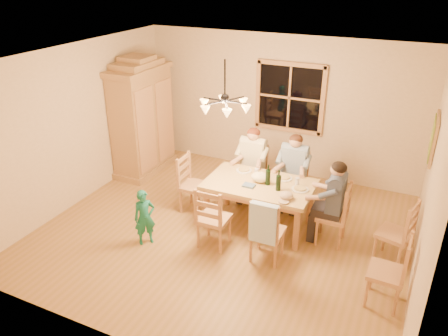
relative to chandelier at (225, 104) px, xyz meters
The scene contains 33 objects.
floor 2.08m from the chandelier, ahead, with size 5.50×5.50×0.00m, color olive.
ceiling 0.62m from the chandelier, ahead, with size 5.50×5.00×0.02m, color white.
wall_back 2.60m from the chandelier, 90.00° to the left, with size 5.50×0.02×2.70m, color #CAB38F.
wall_left 2.84m from the chandelier, behind, with size 0.02×5.00×2.70m, color #CAB38F.
wall_right 2.84m from the chandelier, ahead, with size 0.02×5.00×2.70m, color #CAB38F.
window 2.53m from the chandelier, 85.36° to the left, with size 1.30×0.06×1.30m.
painting 3.00m from the chandelier, 23.86° to the left, with size 0.06×0.78×0.64m.
chandelier is the anchor object (origin of this frame).
armoire 2.97m from the chandelier, 150.19° to the left, with size 0.66×1.40×2.30m.
dining_table 1.53m from the chandelier, 43.57° to the left, with size 1.68×1.04×0.76m.
chair_far_left 2.13m from the chandelier, 90.66° to the left, with size 0.45×0.43×0.99m.
chair_far_right 2.25m from the chandelier, 58.47° to the left, with size 0.45×0.43×0.99m.
chair_near_left 1.82m from the chandelier, 88.81° to the right, with size 0.45×0.43×0.99m.
chair_near_right 2.00m from the chandelier, 24.72° to the right, with size 0.45×0.43×0.99m.
chair_end_left 1.96m from the chandelier, 153.05° to the left, with size 0.43×0.45×0.99m.
chair_end_right 2.40m from the chandelier, 14.62° to the left, with size 0.43×0.45×0.99m.
adult_woman 1.70m from the chandelier, 90.66° to the left, with size 0.40×0.43×0.87m.
adult_plaid_man 1.86m from the chandelier, 58.47° to the left, with size 0.40×0.43×0.87m.
adult_slate_man 2.04m from the chandelier, 14.62° to the left, with size 0.43×0.40×0.87m.
towel 1.71m from the chandelier, 34.39° to the right, with size 0.38×0.10×0.58m, color #B3D2F3.
wine_bottle_a 1.33m from the chandelier, 36.04° to the left, with size 0.08×0.08×0.33m, color black.
wine_bottle_b 1.40m from the chandelier, 21.29° to the left, with size 0.08×0.08×0.33m, color black.
plate_woman 1.48m from the chandelier, 87.67° to the left, with size 0.26×0.26×0.02m, color white.
plate_plaid 1.64m from the chandelier, 44.13° to the left, with size 0.26×0.26×0.02m, color white.
plate_slate 1.73m from the chandelier, 22.62° to the left, with size 0.26×0.26×0.02m, color white.
wine_glass_a 1.41m from the chandelier, 63.70° to the left, with size 0.06×0.06×0.14m, color silver.
wine_glass_b 1.67m from the chandelier, 29.19° to the left, with size 0.06×0.06×0.14m, color silver.
cap 1.57m from the chandelier, ahead, with size 0.20×0.20×0.11m, color tan.
napkin 1.35m from the chandelier, 35.57° to the left, with size 0.18×0.14×0.03m, color slate.
cloth_bundle 1.37m from the chandelier, 47.38° to the left, with size 0.28×0.22×0.15m, color beige.
child 2.05m from the chandelier, 140.41° to the right, with size 0.32×0.21×0.88m, color #1A7662.
chair_spare_front 3.09m from the chandelier, 14.22° to the right, with size 0.43×0.45×0.99m.
chair_spare_back 3.04m from the chandelier, ahead, with size 0.52×0.53×0.99m.
Camera 1 is at (2.45, -5.29, 3.87)m, focal length 35.00 mm.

